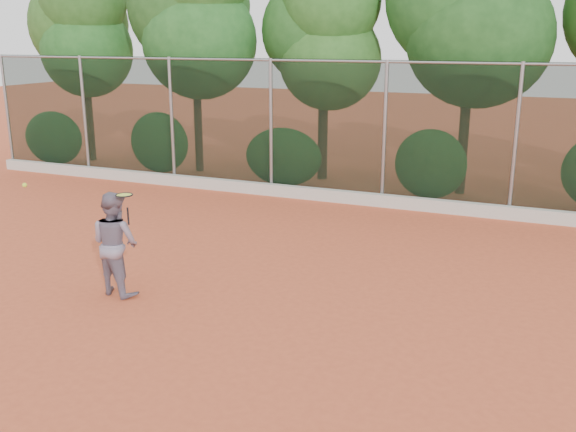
% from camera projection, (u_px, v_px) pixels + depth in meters
% --- Properties ---
extents(ground, '(80.00, 80.00, 0.00)m').
position_uv_depth(ground, '(262.00, 312.00, 9.70)').
color(ground, '#CA532F').
rests_on(ground, ground).
extents(concrete_curb, '(24.00, 0.20, 0.30)m').
position_uv_depth(concrete_curb, '(380.00, 200.00, 15.71)').
color(concrete_curb, beige).
rests_on(concrete_curb, ground).
extents(tennis_player, '(0.93, 0.79, 1.69)m').
position_uv_depth(tennis_player, '(115.00, 243.00, 10.21)').
color(tennis_player, slate).
rests_on(tennis_player, ground).
extents(chainlink_fence, '(24.09, 0.09, 3.50)m').
position_uv_depth(chainlink_fence, '(385.00, 130.00, 15.41)').
color(chainlink_fence, black).
rests_on(chainlink_fence, ground).
extents(foliage_backdrop, '(23.70, 3.63, 7.55)m').
position_uv_depth(foliage_backdrop, '(387.00, 21.00, 16.69)').
color(foliage_backdrop, '#412D19').
rests_on(foliage_backdrop, ground).
extents(tennis_racket, '(0.32, 0.32, 0.50)m').
position_uv_depth(tennis_racket, '(125.00, 197.00, 9.77)').
color(tennis_racket, black).
rests_on(tennis_racket, ground).
extents(tennis_ball_in_flight, '(0.07, 0.07, 0.07)m').
position_uv_depth(tennis_ball_in_flight, '(25.00, 185.00, 10.18)').
color(tennis_ball_in_flight, '#CAEC35').
rests_on(tennis_ball_in_flight, ground).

